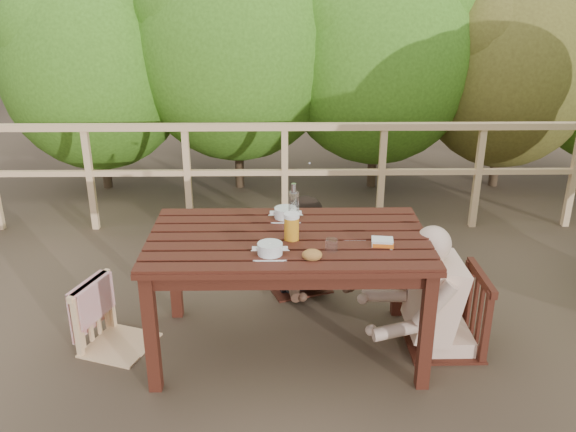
{
  "coord_description": "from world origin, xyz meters",
  "views": [
    {
      "loc": [
        -0.05,
        -3.31,
        2.25
      ],
      "look_at": [
        0.0,
        0.05,
        0.9
      ],
      "focal_mm": 37.53,
      "sensor_mm": 36.0,
      "label": 1
    }
  ],
  "objects_px": {
    "soup_far": "(286,214)",
    "beer_glass": "(292,228)",
    "bread_roll": "(312,255)",
    "tumbler": "(331,246)",
    "chair_far": "(297,233)",
    "butter_tub": "(382,243)",
    "chair_right": "(448,278)",
    "diner_right": "(456,249)",
    "woman": "(297,214)",
    "chair_left": "(114,290)",
    "soup_near": "(270,250)",
    "bottle": "(294,205)",
    "table": "(288,295)"
  },
  "relations": [
    {
      "from": "beer_glass",
      "to": "bread_roll",
      "type": "bearing_deg",
      "value": -67.24
    },
    {
      "from": "beer_glass",
      "to": "bottle",
      "type": "relative_size",
      "value": 0.63
    },
    {
      "from": "chair_far",
      "to": "woman",
      "type": "relative_size",
      "value": 0.74
    },
    {
      "from": "soup_near",
      "to": "butter_tub",
      "type": "xyz_separation_m",
      "value": [
        0.65,
        0.11,
        -0.01
      ]
    },
    {
      "from": "beer_glass",
      "to": "butter_tub",
      "type": "distance_m",
      "value": 0.54
    },
    {
      "from": "chair_right",
      "to": "diner_right",
      "type": "height_order",
      "value": "diner_right"
    },
    {
      "from": "bottle",
      "to": "tumbler",
      "type": "xyz_separation_m",
      "value": [
        0.21,
        -0.4,
        -0.1
      ]
    },
    {
      "from": "woman",
      "to": "beer_glass",
      "type": "height_order",
      "value": "woman"
    },
    {
      "from": "chair_far",
      "to": "soup_far",
      "type": "xyz_separation_m",
      "value": [
        -0.09,
        -0.54,
        0.38
      ]
    },
    {
      "from": "chair_far",
      "to": "bread_roll",
      "type": "height_order",
      "value": "chair_far"
    },
    {
      "from": "tumbler",
      "to": "beer_glass",
      "type": "bearing_deg",
      "value": 143.98
    },
    {
      "from": "chair_right",
      "to": "woman",
      "type": "relative_size",
      "value": 0.82
    },
    {
      "from": "soup_near",
      "to": "soup_far",
      "type": "distance_m",
      "value": 0.55
    },
    {
      "from": "chair_right",
      "to": "diner_right",
      "type": "xyz_separation_m",
      "value": [
        0.03,
        -0.0,
        0.2
      ]
    },
    {
      "from": "butter_tub",
      "to": "diner_right",
      "type": "bearing_deg",
      "value": 26.22
    },
    {
      "from": "woman",
      "to": "butter_tub",
      "type": "relative_size",
      "value": 9.51
    },
    {
      "from": "chair_left",
      "to": "beer_glass",
      "type": "xyz_separation_m",
      "value": [
        1.12,
        -0.08,
        0.45
      ]
    },
    {
      "from": "diner_right",
      "to": "soup_far",
      "type": "xyz_separation_m",
      "value": [
        -1.05,
        0.27,
        0.13
      ]
    },
    {
      "from": "soup_far",
      "to": "butter_tub",
      "type": "height_order",
      "value": "soup_far"
    },
    {
      "from": "bottle",
      "to": "chair_right",
      "type": "bearing_deg",
      "value": -9.78
    },
    {
      "from": "chair_left",
      "to": "diner_right",
      "type": "relative_size",
      "value": 0.6
    },
    {
      "from": "chair_far",
      "to": "bottle",
      "type": "height_order",
      "value": "bottle"
    },
    {
      "from": "table",
      "to": "butter_tub",
      "type": "height_order",
      "value": "butter_tub"
    },
    {
      "from": "soup_near",
      "to": "tumbler",
      "type": "distance_m",
      "value": 0.35
    },
    {
      "from": "soup_near",
      "to": "soup_far",
      "type": "relative_size",
      "value": 0.98
    },
    {
      "from": "bread_roll",
      "to": "tumbler",
      "type": "height_order",
      "value": "tumbler"
    },
    {
      "from": "soup_far",
      "to": "bottle",
      "type": "xyz_separation_m",
      "value": [
        0.05,
        -0.1,
        0.1
      ]
    },
    {
      "from": "chair_far",
      "to": "soup_far",
      "type": "relative_size",
      "value": 3.6
    },
    {
      "from": "chair_right",
      "to": "diner_right",
      "type": "relative_size",
      "value": 0.71
    },
    {
      "from": "table",
      "to": "chair_far",
      "type": "relative_size",
      "value": 1.9
    },
    {
      "from": "bread_roll",
      "to": "butter_tub",
      "type": "distance_m",
      "value": 0.45
    },
    {
      "from": "diner_right",
      "to": "bread_roll",
      "type": "relative_size",
      "value": 12.0
    },
    {
      "from": "tumbler",
      "to": "soup_far",
      "type": "bearing_deg",
      "value": 116.75
    },
    {
      "from": "diner_right",
      "to": "chair_far",
      "type": "bearing_deg",
      "value": 49.18
    },
    {
      "from": "bread_roll",
      "to": "tumbler",
      "type": "relative_size",
      "value": 1.36
    },
    {
      "from": "beer_glass",
      "to": "tumbler",
      "type": "bearing_deg",
      "value": -36.02
    },
    {
      "from": "chair_left",
      "to": "soup_far",
      "type": "relative_size",
      "value": 3.35
    },
    {
      "from": "woman",
      "to": "butter_tub",
      "type": "bearing_deg",
      "value": 95.36
    },
    {
      "from": "soup_near",
      "to": "tumbler",
      "type": "xyz_separation_m",
      "value": [
        0.35,
        0.04,
        0.0
      ]
    },
    {
      "from": "diner_right",
      "to": "beer_glass",
      "type": "bearing_deg",
      "value": 93.76
    },
    {
      "from": "chair_far",
      "to": "butter_tub",
      "type": "xyz_separation_m",
      "value": [
        0.46,
        -0.98,
        0.36
      ]
    },
    {
      "from": "soup_far",
      "to": "bread_roll",
      "type": "height_order",
      "value": "soup_far"
    },
    {
      "from": "chair_left",
      "to": "chair_far",
      "type": "height_order",
      "value": "chair_far"
    },
    {
      "from": "soup_near",
      "to": "beer_glass",
      "type": "relative_size",
      "value": 1.35
    },
    {
      "from": "soup_far",
      "to": "beer_glass",
      "type": "height_order",
      "value": "beer_glass"
    },
    {
      "from": "diner_right",
      "to": "bottle",
      "type": "height_order",
      "value": "diner_right"
    },
    {
      "from": "soup_near",
      "to": "butter_tub",
      "type": "height_order",
      "value": "soup_near"
    },
    {
      "from": "tumbler",
      "to": "chair_left",
      "type": "bearing_deg",
      "value": 169.67
    },
    {
      "from": "butter_tub",
      "to": "beer_glass",
      "type": "bearing_deg",
      "value": 177.63
    },
    {
      "from": "diner_right",
      "to": "tumbler",
      "type": "height_order",
      "value": "diner_right"
    }
  ]
}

